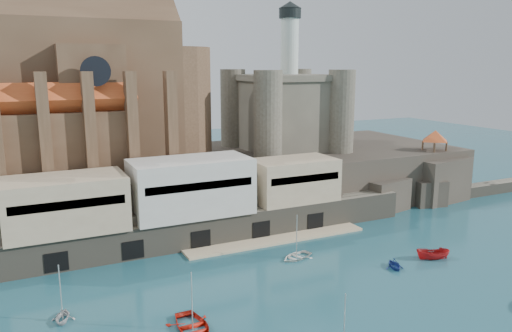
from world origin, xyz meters
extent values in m
plane|color=#1A4956|center=(0.00, 0.00, 0.00)|extent=(300.00, 300.00, 0.00)
cube|color=#29231E|center=(0.00, 40.00, 5.00)|extent=(100.00, 34.00, 10.00)
cube|color=#29231E|center=(-22.00, 23.50, 3.00)|extent=(9.00, 5.00, 6.00)
cube|color=#29231E|center=(-5.00, 23.50, 3.00)|extent=(9.00, 5.00, 6.00)
cube|color=#29231E|center=(12.00, 23.50, 3.00)|extent=(9.00, 5.00, 6.00)
cube|color=#29231E|center=(28.00, 23.50, 3.00)|extent=(9.00, 5.00, 6.00)
cube|color=#655F51|center=(-8.00, 22.50, 2.25)|extent=(70.00, 6.00, 4.50)
cube|color=tan|center=(2.00, 18.00, 0.15)|extent=(30.00, 4.00, 0.40)
cube|color=black|center=(-30.00, 19.60, 1.60)|extent=(3.00, 0.40, 2.60)
cube|color=black|center=(-20.00, 19.60, 1.60)|extent=(3.00, 0.40, 2.60)
cube|color=black|center=(-10.00, 19.60, 1.60)|extent=(3.00, 0.40, 2.60)
cube|color=black|center=(0.00, 19.60, 1.60)|extent=(3.00, 0.40, 2.60)
cube|color=black|center=(10.00, 19.60, 1.60)|extent=(3.00, 0.40, 2.60)
cube|color=tan|center=(-28.00, 23.50, 8.25)|extent=(16.00, 9.00, 7.50)
cube|color=beige|center=(-10.00, 23.50, 8.75)|extent=(18.00, 9.00, 8.50)
cube|color=tan|center=(8.00, 23.50, 8.00)|extent=(14.00, 8.00, 7.00)
cube|color=#4A3422|center=(-26.00, 42.00, 22.00)|extent=(38.00, 14.00, 24.00)
cube|color=#4A3422|center=(-26.00, 42.00, 34.00)|extent=(38.00, 13.01, 13.01)
cylinder|color=#4A3422|center=(-7.00, 42.00, 20.00)|extent=(14.00, 14.00, 20.00)
cube|color=#4A3422|center=(-22.00, 42.00, 20.00)|extent=(10.00, 20.00, 20.00)
cube|color=#4A3422|center=(-30.00, 32.50, 15.00)|extent=(28.00, 5.00, 10.00)
cube|color=#4A3422|center=(-30.00, 51.50, 15.00)|extent=(28.00, 5.00, 10.00)
cube|color=#BE4A20|center=(-30.00, 32.50, 21.60)|extent=(28.00, 5.66, 5.66)
cube|color=#BE4A20|center=(-30.00, 51.50, 21.60)|extent=(28.00, 5.66, 5.66)
cylinder|color=black|center=(-22.00, 29.95, 26.00)|extent=(4.40, 0.30, 4.40)
cube|color=#4A3422|center=(-29.60, 29.50, 18.00)|extent=(1.60, 2.20, 16.00)
cube|color=#4A3422|center=(-23.40, 29.50, 18.00)|extent=(1.60, 2.20, 16.00)
cube|color=#4A3422|center=(-17.20, 29.50, 18.00)|extent=(1.60, 2.20, 16.00)
cube|color=#4A3422|center=(-11.00, 29.50, 18.00)|extent=(1.60, 2.20, 16.00)
cube|color=#4E493D|center=(16.00, 41.00, 17.00)|extent=(16.00, 16.00, 14.00)
cube|color=#4E493D|center=(16.00, 41.00, 24.40)|extent=(17.00, 17.00, 1.20)
cylinder|color=#4E493D|center=(8.00, 33.00, 18.00)|extent=(5.20, 5.20, 16.00)
cylinder|color=#4E493D|center=(24.00, 33.00, 18.00)|extent=(5.20, 5.20, 16.00)
cylinder|color=#4E493D|center=(8.00, 49.00, 18.00)|extent=(5.20, 5.20, 16.00)
cylinder|color=#4E493D|center=(24.00, 49.00, 18.00)|extent=(5.20, 5.20, 16.00)
cylinder|color=silver|center=(18.00, 43.00, 30.00)|extent=(3.60, 3.60, 12.00)
cylinder|color=black|center=(18.00, 43.00, 37.00)|extent=(4.40, 4.40, 2.00)
cone|color=black|center=(18.00, 43.00, 38.60)|extent=(4.60, 4.60, 1.40)
cube|color=#29231E|center=(42.00, 26.00, 4.35)|extent=(12.00, 10.00, 8.70)
cube|color=#29231E|center=(38.00, 23.00, 2.50)|extent=(6.00, 5.00, 5.00)
cube|color=#29231E|center=(47.00, 28.00, 3.00)|extent=(5.00, 4.00, 6.00)
cube|color=#4A3422|center=(42.00, 26.00, 8.85)|extent=(4.20, 4.20, 0.30)
cylinder|color=#4A3422|center=(40.40, 24.40, 10.30)|extent=(0.36, 0.36, 3.20)
cylinder|color=#4A3422|center=(43.60, 24.40, 10.30)|extent=(0.36, 0.36, 3.20)
cylinder|color=#4A3422|center=(40.40, 27.60, 10.30)|extent=(0.36, 0.36, 3.20)
cylinder|color=#4A3422|center=(43.60, 27.60, 10.30)|extent=(0.36, 0.36, 3.20)
pyramid|color=#BE4A20|center=(42.00, 26.00, 13.00)|extent=(6.40, 6.40, 2.20)
imported|color=red|center=(-18.54, -1.89, 0.00)|extent=(4.74, 1.39, 6.63)
imported|color=silver|center=(-30.49, 6.00, 0.00)|extent=(3.29, 2.54, 3.36)
imported|color=#B01A1B|center=(18.18, 1.63, 0.00)|extent=(2.41, 2.38, 4.89)
imported|color=white|center=(1.05, 10.38, 0.00)|extent=(2.12, 3.81, 5.13)
imported|color=navy|center=(11.17, 1.53, 0.00)|extent=(3.25, 2.51, 3.32)
camera|label=1|loc=(-33.17, -47.22, 27.04)|focal=35.00mm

